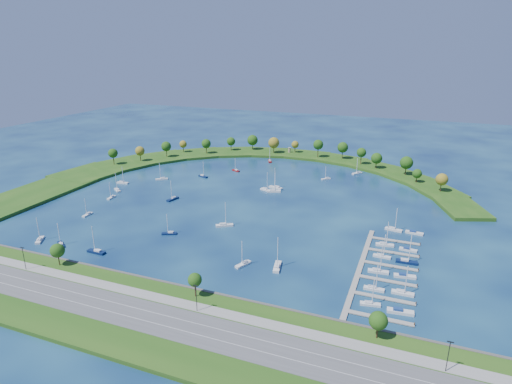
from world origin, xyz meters
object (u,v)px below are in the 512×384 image
(moored_boat_2, at_px, (277,266))
(moored_boat_8, at_px, (40,239))
(docked_boat_2, at_px, (374,288))
(docked_boat_7, at_px, (407,261))
(docked_boat_3, at_px, (403,292))
(moored_boat_5, at_px, (276,187))
(moored_boat_4, at_px, (224,225))
(moored_boat_17, at_px, (117,190))
(docked_boat_9, at_px, (408,250))
(moored_boat_11, at_px, (266,189))
(docked_boat_4, at_px, (378,271))
(moored_boat_9, at_px, (169,233))
(moored_boat_1, at_px, (96,251))
(moored_boat_15, at_px, (162,179))
(harbor_tower, at_px, (289,150))
(moored_boat_0, at_px, (61,244))
(moored_boat_14, at_px, (111,197))
(docked_boat_10, at_px, (393,229))
(moored_boat_19, at_px, (243,264))
(docked_boat_0, at_px, (370,303))
(docked_boat_8, at_px, (385,244))
(moored_boat_6, at_px, (357,173))
(moored_boat_16, at_px, (270,161))
(moored_boat_12, at_px, (236,170))
(moored_boat_18, at_px, (123,182))
(docked_boat_11, at_px, (414,233))
(moored_boat_7, at_px, (88,214))
(docked_boat_6, at_px, (382,256))
(docked_boat_1, at_px, (400,311))

(moored_boat_2, relative_size, moored_boat_8, 1.17)
(docked_boat_2, distance_m, docked_boat_7, 29.27)
(docked_boat_2, relative_size, docked_boat_3, 0.95)
(moored_boat_5, bearing_deg, moored_boat_4, 101.53)
(moored_boat_5, relative_size, moored_boat_17, 1.21)
(moored_boat_5, distance_m, docked_boat_9, 106.23)
(moored_boat_11, relative_size, docked_boat_4, 1.02)
(moored_boat_9, bearing_deg, moored_boat_1, 32.89)
(moored_boat_11, height_order, docked_boat_7, docked_boat_7)
(moored_boat_9, distance_m, moored_boat_15, 94.02)
(moored_boat_4, relative_size, moored_boat_11, 1.05)
(harbor_tower, relative_size, moored_boat_1, 0.32)
(moored_boat_17, bearing_deg, docked_boat_2, -163.08)
(moored_boat_0, relative_size, moored_boat_5, 0.78)
(moored_boat_4, distance_m, moored_boat_15, 95.12)
(docked_boat_4, bearing_deg, docked_boat_9, 62.11)
(moored_boat_14, height_order, docked_boat_10, docked_boat_10)
(moored_boat_19, relative_size, docked_boat_9, 1.46)
(docked_boat_0, bearing_deg, moored_boat_9, 155.43)
(docked_boat_0, xyz_separation_m, docked_boat_8, (-0.02, 52.24, 0.04))
(moored_boat_6, height_order, moored_boat_19, moored_boat_6)
(moored_boat_16, relative_size, docked_boat_7, 0.88)
(docked_boat_3, distance_m, docked_boat_8, 41.76)
(moored_boat_11, bearing_deg, moored_boat_19, -56.82)
(moored_boat_5, bearing_deg, docked_boat_2, 141.77)
(moored_boat_12, distance_m, moored_boat_18, 81.65)
(moored_boat_11, xyz_separation_m, docked_boat_0, (79.59, -107.62, -0.05))
(moored_boat_15, height_order, docked_boat_8, moored_boat_15)
(moored_boat_19, xyz_separation_m, docked_boat_4, (54.40, 14.72, 0.02))
(moored_boat_17, height_order, moored_boat_19, moored_boat_17)
(moored_boat_17, bearing_deg, moored_boat_14, 151.07)
(moored_boat_2, relative_size, moored_boat_17, 1.19)
(docked_boat_0, bearing_deg, docked_boat_11, 70.27)
(moored_boat_7, bearing_deg, moored_boat_1, 45.30)
(docked_boat_11, bearing_deg, moored_boat_14, -170.07)
(moored_boat_15, relative_size, docked_boat_6, 1.10)
(harbor_tower, height_order, docked_boat_8, docked_boat_8)
(moored_boat_1, bearing_deg, moored_boat_7, -42.96)
(moored_boat_16, height_order, moored_boat_17, moored_boat_16)
(docked_boat_3, distance_m, docked_boat_4, 17.06)
(docked_boat_4, relative_size, docked_boat_8, 1.01)
(moored_boat_9, xyz_separation_m, docked_boat_0, (101.22, -26.40, -0.00))
(moored_boat_9, height_order, docked_boat_8, docked_boat_8)
(moored_boat_19, relative_size, docked_boat_4, 0.94)
(docked_boat_9, bearing_deg, moored_boat_4, -172.36)
(moored_boat_17, bearing_deg, moored_boat_9, -177.12)
(moored_boat_6, distance_m, moored_boat_19, 158.90)
(docked_boat_1, bearing_deg, docked_boat_2, 125.14)
(moored_boat_0, xyz_separation_m, docked_boat_11, (154.22, 74.78, -0.24))
(moored_boat_14, relative_size, docked_boat_8, 0.84)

